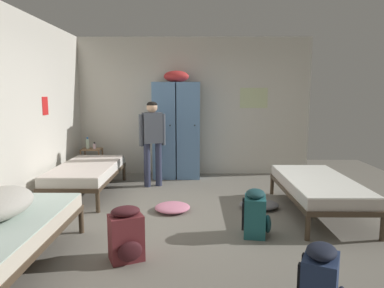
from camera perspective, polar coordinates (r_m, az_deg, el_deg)
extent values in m
plane|color=slate|center=(4.84, -0.02, -11.64)|extent=(8.19, 8.19, 0.00)
cube|color=beige|center=(7.15, 0.14, 6.02)|extent=(4.68, 0.06, 2.74)
cube|color=beige|center=(5.13, -26.85, 4.27)|extent=(0.06, 5.12, 2.74)
cube|color=beige|center=(7.20, 9.96, 7.35)|extent=(0.55, 0.01, 0.40)
cube|color=red|center=(5.92, -22.65, 5.71)|extent=(0.01, 0.20, 0.28)
cube|color=#5B84B2|center=(6.89, -4.41, 2.21)|extent=(0.44, 0.52, 1.85)
cylinder|color=black|center=(6.60, -3.57, 3.04)|extent=(0.02, 0.03, 0.02)
cube|color=#5B84B2|center=(6.87, -0.58, 2.21)|extent=(0.44, 0.52, 1.85)
cylinder|color=black|center=(6.58, 0.43, 3.04)|extent=(0.02, 0.03, 0.02)
ellipsoid|color=red|center=(6.85, -2.55, 10.85)|extent=(0.48, 0.36, 0.22)
cylinder|color=#99704C|center=(7.13, -17.50, -3.24)|extent=(0.03, 0.03, 0.55)
cylinder|color=#99704C|center=(7.03, -14.78, -3.29)|extent=(0.03, 0.03, 0.55)
cylinder|color=#99704C|center=(7.38, -16.86, -2.83)|extent=(0.03, 0.03, 0.55)
cylinder|color=#99704C|center=(7.28, -14.22, -2.87)|extent=(0.03, 0.03, 0.55)
cube|color=#99704C|center=(7.22, -15.82, -3.70)|extent=(0.38, 0.30, 0.02)
cube|color=#99704C|center=(7.15, -15.93, -0.82)|extent=(0.38, 0.30, 0.02)
cylinder|color=#473828|center=(5.40, -23.72, -8.66)|extent=(0.06, 0.06, 0.28)
cylinder|color=#473828|center=(5.12, -15.00, -9.15)|extent=(0.06, 0.06, 0.28)
cylinder|color=#473828|center=(7.06, -17.65, -4.47)|extent=(0.06, 0.06, 0.28)
cylinder|color=#473828|center=(6.85, -10.93, -4.62)|extent=(0.06, 0.06, 0.28)
cube|color=#473828|center=(6.05, -16.61, -4.88)|extent=(0.90, 1.90, 0.06)
cube|color=silver|center=(6.02, -16.64, -3.95)|extent=(0.87, 1.84, 0.14)
cube|color=silver|center=(6.01, -16.67, -3.25)|extent=(0.86, 1.82, 0.01)
cylinder|color=#473828|center=(6.20, 20.47, -6.36)|extent=(0.06, 0.06, 0.28)
cylinder|color=#473828|center=(5.96, 12.82, -6.60)|extent=(0.06, 0.06, 0.28)
cylinder|color=#473828|center=(4.59, 28.46, -11.94)|extent=(0.06, 0.06, 0.28)
cylinder|color=#473828|center=(4.27, 18.20, -12.84)|extent=(0.06, 0.06, 0.28)
cube|color=#473828|center=(5.18, 19.65, -7.21)|extent=(0.90, 1.90, 0.06)
cube|color=silver|center=(5.15, 19.70, -6.14)|extent=(0.87, 1.84, 0.14)
cube|color=white|center=(5.14, 19.74, -5.32)|extent=(0.86, 1.82, 0.01)
cylinder|color=#473828|center=(4.79, -27.26, -11.03)|extent=(0.06, 0.06, 0.28)
cylinder|color=#473828|center=(4.47, -17.47, -11.84)|extent=(0.06, 0.06, 0.28)
cube|color=#473828|center=(3.78, -28.23, -13.46)|extent=(0.90, 1.90, 0.06)
cube|color=beige|center=(3.75, -28.34, -12.03)|extent=(0.87, 1.84, 0.14)
cube|color=silver|center=(3.73, -28.42, -10.95)|extent=(0.86, 1.82, 0.01)
cylinder|color=#2D334C|center=(6.32, -5.42, -3.27)|extent=(0.11, 0.11, 0.78)
cylinder|color=#2D334C|center=(6.26, -7.27, -3.40)|extent=(0.11, 0.11, 0.78)
cube|color=#474C56|center=(6.19, -6.44, 2.62)|extent=(0.37, 0.30, 0.53)
cylinder|color=#474C56|center=(6.25, -4.66, 2.34)|extent=(0.08, 0.08, 0.55)
cylinder|color=#474C56|center=(6.15, -8.23, 2.19)|extent=(0.08, 0.08, 0.55)
sphere|color=#DBAD89|center=(6.17, -6.49, 5.92)|extent=(0.19, 0.19, 0.19)
ellipsoid|color=black|center=(6.17, -6.50, 6.36)|extent=(0.18, 0.18, 0.10)
cylinder|color=silver|center=(7.18, -16.53, 0.04)|extent=(0.07, 0.07, 0.19)
cylinder|color=#2666B2|center=(7.16, -16.57, 0.93)|extent=(0.04, 0.04, 0.03)
cylinder|color=beige|center=(7.09, -15.50, -0.36)|extent=(0.05, 0.05, 0.11)
cylinder|color=black|center=(7.08, -15.52, 0.18)|extent=(0.03, 0.03, 0.03)
cube|color=maroon|center=(3.66, -10.60, -14.64)|extent=(0.39, 0.35, 0.46)
ellipsoid|color=#42191E|center=(3.56, -9.98, -16.76)|extent=(0.25, 0.17, 0.20)
ellipsoid|color=#42191E|center=(3.57, -10.72, -10.64)|extent=(0.35, 0.32, 0.10)
cube|color=black|center=(3.76, -12.45, -13.70)|extent=(0.06, 0.04, 0.32)
cube|color=black|center=(3.80, -9.77, -13.41)|extent=(0.06, 0.04, 0.32)
cube|color=#23666B|center=(4.24, 10.12, -11.42)|extent=(0.29, 0.35, 0.46)
ellipsoid|color=#193D42|center=(4.27, 12.15, -12.50)|extent=(0.12, 0.25, 0.20)
ellipsoid|color=#193D42|center=(4.16, 10.21, -7.91)|extent=(0.26, 0.32, 0.10)
cube|color=black|center=(4.15, 8.23, -11.48)|extent=(0.03, 0.05, 0.32)
cube|color=black|center=(4.31, 8.29, -10.69)|extent=(0.03, 0.05, 0.32)
cube|color=navy|center=(2.97, 19.94, -20.74)|extent=(0.36, 0.39, 0.46)
ellipsoid|color=black|center=(2.85, 20.21, -15.97)|extent=(0.32, 0.35, 0.10)
cube|color=black|center=(2.90, 16.91, -20.87)|extent=(0.04, 0.06, 0.32)
cube|color=black|center=(3.05, 17.50, -19.32)|extent=(0.04, 0.06, 0.32)
ellipsoid|color=slate|center=(5.22, 10.80, -9.61)|extent=(0.56, 0.42, 0.12)
ellipsoid|color=pink|center=(5.05, -3.18, -10.20)|extent=(0.50, 0.50, 0.10)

